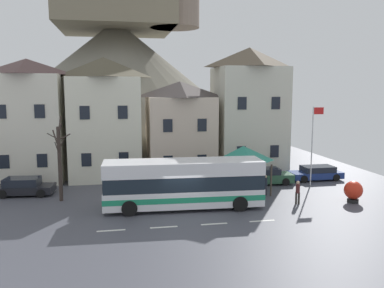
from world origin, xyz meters
TOP-DOWN VIEW (x-y plane):
  - ground_plane at (0.00, -0.00)m, footprint 40.00×60.00m
  - townhouse_00 at (-11.49, 12.05)m, footprint 5.78×6.16m
  - townhouse_01 at (-5.05, 11.82)m, footprint 6.10×5.71m
  - townhouse_02 at (1.71, 11.70)m, footprint 5.96×5.46m
  - townhouse_03 at (8.33, 11.78)m, footprint 6.24×5.63m
  - hilltop_castle at (-3.74, 31.62)m, footprint 42.81×42.81m
  - transit_bus at (0.25, 1.12)m, footprint 10.67×3.14m
  - bus_shelter at (5.53, 4.58)m, footprint 3.60×3.60m
  - parked_car_00 at (-11.01, 6.64)m, footprint 4.31×2.30m
  - parked_car_01 at (8.10, 6.63)m, footprint 4.61×2.09m
  - parked_car_02 at (13.13, 7.29)m, footprint 4.57×2.01m
  - pedestrian_00 at (4.93, 2.97)m, footprint 0.31×0.31m
  - pedestrian_01 at (8.20, 0.57)m, footprint 0.31×0.28m
  - pedestrian_02 at (6.85, 3.20)m, footprint 0.31×0.34m
  - public_bench at (3.99, 6.57)m, footprint 1.60×0.48m
  - flagpole at (11.74, 5.41)m, footprint 0.95×0.10m
  - harbour_buoy at (12.22, 0.20)m, footprint 1.28×1.28m
  - bare_tree_02 at (-8.07, 4.49)m, footprint 1.57×1.52m

SIDE VIEW (x-z plane):
  - ground_plane at x=0.00m, z-range -0.06..0.00m
  - public_bench at x=3.99m, z-range 0.04..0.91m
  - parked_car_02 at x=13.13m, z-range 0.00..1.22m
  - parked_car_00 at x=-11.01m, z-range -0.01..1.30m
  - parked_car_01 at x=8.10m, z-range -0.01..1.35m
  - pedestrian_02 at x=6.85m, z-range 0.00..1.54m
  - harbour_buoy at x=12.22m, z-range 0.07..1.61m
  - pedestrian_01 at x=8.20m, z-range 0.08..1.72m
  - pedestrian_00 at x=4.93m, z-range 0.13..1.76m
  - transit_bus at x=0.25m, z-range 0.02..3.25m
  - bare_tree_02 at x=-8.07m, z-range -0.08..5.96m
  - bus_shelter at x=5.53m, z-range 1.18..4.77m
  - flagpole at x=11.74m, z-range 0.55..7.09m
  - townhouse_02 at x=1.71m, z-range 0.00..8.64m
  - townhouse_00 at x=-11.49m, z-range 0.00..10.51m
  - townhouse_01 at x=-5.05m, z-range 0.00..10.72m
  - townhouse_03 at x=8.33m, z-range 0.00..11.79m
  - hilltop_castle at x=-3.74m, z-range -3.40..21.63m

